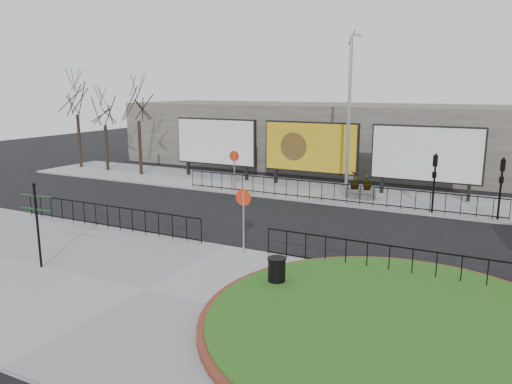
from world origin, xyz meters
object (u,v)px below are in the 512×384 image
Objects in this scene: lamp_post at (349,115)px; fingerpost_sign at (37,217)px; planter_b at (355,188)px; litter_bin at (277,272)px; billboard_mid at (310,148)px; planter_c at (367,191)px.

lamp_post reaches higher than fingerpost_sign.
litter_bin is at bearing -83.54° from planter_b.
billboard_mid is 16.83m from litter_bin.
lamp_post is 6.51× the size of planter_c.
lamp_post is at bearing -33.25° from billboard_mid.
planter_c is (1.21, -0.00, -4.24)m from lamp_post.
lamp_post is 5.98× the size of planter_b.
lamp_post reaches higher than billboard_mid.
planter_c is at bearing 93.52° from litter_bin.
billboard_mid is 4.37× the size of planter_c.
fingerpost_sign is at bearing -114.41° from planter_c.
lamp_post reaches higher than litter_bin.
lamp_post is 4.41m from planter_c.
fingerpost_sign is at bearing -165.29° from litter_bin.
planter_c is (7.30, 16.09, -1.36)m from fingerpost_sign.
lamp_post is 4.17m from planter_b.
billboard_mid is 4.23m from lamp_post.
planter_b is at bearing 96.46° from litter_bin.
fingerpost_sign reaches higher than litter_bin.
fingerpost_sign is at bearing -112.24° from planter_b.
litter_bin is 13.97m from planter_c.
lamp_post is at bearing 98.45° from litter_bin.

